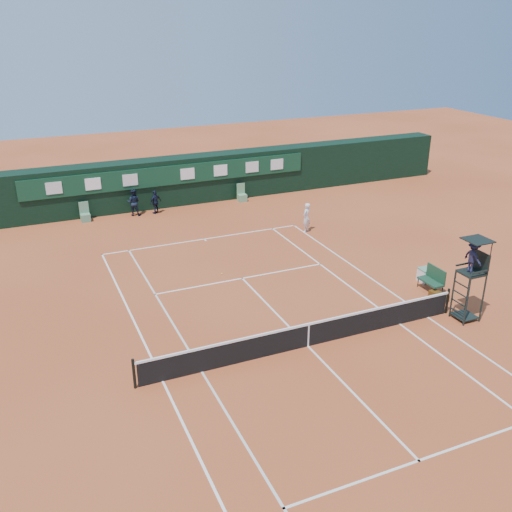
{
  "coord_description": "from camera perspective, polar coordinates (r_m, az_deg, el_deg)",
  "views": [
    {
      "loc": [
        -8.95,
        -15.8,
        11.26
      ],
      "look_at": [
        0.52,
        6.0,
        1.2
      ],
      "focal_mm": 40.0,
      "sensor_mm": 36.0,
      "label": 1
    }
  ],
  "objects": [
    {
      "name": "linesman_chair_right",
      "position": [
        37.52,
        -1.42,
        5.98
      ],
      "size": [
        0.55,
        0.5,
        1.15
      ],
      "color": "#64996B",
      "rests_on": "ground"
    },
    {
      "name": "player",
      "position": [
        32.03,
        5.05,
        3.85
      ],
      "size": [
        0.73,
        0.68,
        1.67
      ],
      "primitive_type": "imported",
      "rotation": [
        0.0,
        0.0,
        3.76
      ],
      "color": "white",
      "rests_on": "ground"
    },
    {
      "name": "linesman_chair_left",
      "position": [
        35.2,
        -16.71,
        3.84
      ],
      "size": [
        0.55,
        0.5,
        1.15
      ],
      "color": "#5A8965",
      "rests_on": "ground"
    },
    {
      "name": "umpire_chair",
      "position": [
        23.48,
        20.86,
        -0.65
      ],
      "size": [
        0.96,
        0.95,
        3.42
      ],
      "color": "black",
      "rests_on": "ground"
    },
    {
      "name": "tennis_net",
      "position": [
        21.1,
        5.25,
        -7.8
      ],
      "size": [
        12.9,
        0.1,
        1.1
      ],
      "color": "black",
      "rests_on": "ground"
    },
    {
      "name": "ground",
      "position": [
        21.36,
        5.2,
        -8.97
      ],
      "size": [
        90.0,
        90.0,
        0.0
      ],
      "primitive_type": "plane",
      "color": "#B9532B",
      "rests_on": "ground"
    },
    {
      "name": "tennis_ball",
      "position": [
        26.89,
        -3.44,
        -1.77
      ],
      "size": [
        0.07,
        0.07,
        0.07
      ],
      "primitive_type": "sphere",
      "color": "#D9EC37",
      "rests_on": "ground"
    },
    {
      "name": "ball_kid_left",
      "position": [
        35.39,
        -12.13,
        5.28
      ],
      "size": [
        0.99,
        0.9,
        1.66
      ],
      "primitive_type": "imported",
      "rotation": [
        0.0,
        0.0,
        2.72
      ],
      "color": "black",
      "rests_on": "ground"
    },
    {
      "name": "back_wall",
      "position": [
        36.98,
        -8.71,
        7.39
      ],
      "size": [
        40.0,
        1.65,
        3.0
      ],
      "color": "black",
      "rests_on": "ground"
    },
    {
      "name": "player_bench",
      "position": [
        26.24,
        17.29,
        -2.14
      ],
      "size": [
        0.56,
        1.2,
        1.1
      ],
      "color": "#183C29",
      "rests_on": "ground"
    },
    {
      "name": "tennis_bag",
      "position": [
        25.69,
        17.81,
        -3.85
      ],
      "size": [
        0.53,
        0.89,
        0.31
      ],
      "primitive_type": "cube",
      "rotation": [
        0.0,
        0.0,
        0.2
      ],
      "color": "black",
      "rests_on": "ground"
    },
    {
      "name": "ball_kid_right",
      "position": [
        35.52,
        -10.03,
        5.34
      ],
      "size": [
        0.92,
        0.72,
        1.45
      ],
      "primitive_type": "imported",
      "rotation": [
        0.0,
        0.0,
        3.64
      ],
      "color": "black",
      "rests_on": "ground"
    },
    {
      "name": "court_lines",
      "position": [
        21.36,
        5.2,
        -8.96
      ],
      "size": [
        11.05,
        23.85,
        0.01
      ],
      "color": "white",
      "rests_on": "ground"
    },
    {
      "name": "cooler",
      "position": [
        27.15,
        16.57,
        -1.82
      ],
      "size": [
        0.57,
        0.57,
        0.65
      ],
      "color": "white",
      "rests_on": "ground"
    }
  ]
}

